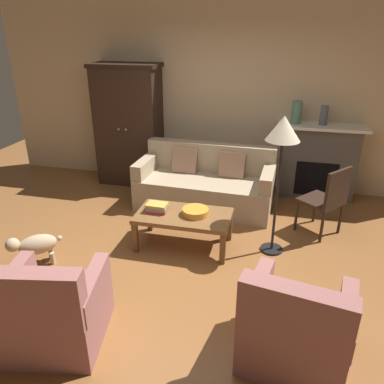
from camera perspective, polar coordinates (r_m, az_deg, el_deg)
name	(u,v)px	position (r m, az deg, el deg)	size (l,w,h in m)	color
ground_plane	(177,266)	(4.21, -2.29, -11.14)	(9.60, 9.60, 0.00)	brown
back_wall	(219,97)	(6.03, 4.19, 14.15)	(7.20, 0.10, 2.80)	beige
fireplace	(317,161)	(5.93, 18.49, 4.52)	(1.26, 0.48, 1.12)	#4C4947
armoire	(129,125)	(6.19, -9.55, 9.95)	(1.06, 0.57, 1.91)	black
couch	(206,185)	(5.41, 2.08, 1.09)	(1.95, 0.93, 0.86)	tan
coffee_table	(183,218)	(4.38, -1.30, -3.99)	(1.10, 0.60, 0.42)	brown
fruit_bowl	(195,212)	(4.33, 0.53, -3.00)	(0.31, 0.31, 0.07)	orange
book_stack	(157,207)	(4.42, -5.36, -2.36)	(0.26, 0.19, 0.10)	#B73833
mantel_vase_jade	(296,112)	(5.71, 15.58, 11.57)	(0.15, 0.15, 0.32)	slate
mantel_vase_slate	(324,115)	(5.74, 19.40, 10.92)	(0.11, 0.11, 0.27)	#565B66
armchair_near_left	(52,311)	(3.36, -20.46, -16.58)	(0.90, 0.90, 0.88)	#935B56
armchair_near_right	(295,329)	(3.13, 15.44, -19.45)	(0.89, 0.90, 0.88)	#935B56
side_chair_wooden	(328,197)	(4.84, 19.93, -0.77)	(0.62, 0.62, 0.90)	black
floor_lamp	(283,137)	(4.02, 13.62, 8.13)	(0.36, 0.36, 1.59)	black
dog	(35,246)	(4.43, -22.81, -7.51)	(0.48, 0.43, 0.39)	tan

